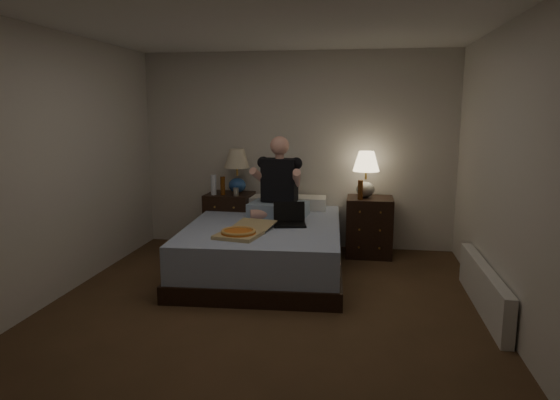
% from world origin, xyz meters
% --- Properties ---
extents(floor, '(4.00, 4.50, 0.00)m').
position_xyz_m(floor, '(0.00, 0.00, 0.00)').
color(floor, brown).
rests_on(floor, ground).
extents(ceiling, '(4.00, 4.50, 0.00)m').
position_xyz_m(ceiling, '(0.00, 0.00, 2.50)').
color(ceiling, white).
rests_on(ceiling, ground).
extents(wall_back, '(4.00, 0.00, 2.50)m').
position_xyz_m(wall_back, '(0.00, 2.25, 1.25)').
color(wall_back, silver).
rests_on(wall_back, ground).
extents(wall_front, '(4.00, 0.00, 2.50)m').
position_xyz_m(wall_front, '(0.00, -2.25, 1.25)').
color(wall_front, silver).
rests_on(wall_front, ground).
extents(wall_left, '(0.00, 4.50, 2.50)m').
position_xyz_m(wall_left, '(-2.00, 0.00, 1.25)').
color(wall_left, silver).
rests_on(wall_left, ground).
extents(wall_right, '(0.00, 4.50, 2.50)m').
position_xyz_m(wall_right, '(2.00, 0.00, 1.25)').
color(wall_right, silver).
rests_on(wall_right, ground).
extents(bed, '(1.74, 2.25, 0.54)m').
position_xyz_m(bed, '(-0.21, 1.14, 0.27)').
color(bed, '#546EA8').
rests_on(bed, floor).
extents(nightstand_left, '(0.58, 0.53, 0.73)m').
position_xyz_m(nightstand_left, '(-0.81, 1.93, 0.36)').
color(nightstand_left, black).
rests_on(nightstand_left, floor).
extents(nightstand_right, '(0.56, 0.50, 0.72)m').
position_xyz_m(nightstand_right, '(0.94, 1.94, 0.36)').
color(nightstand_right, black).
rests_on(nightstand_right, floor).
extents(lamp_left, '(0.40, 0.40, 0.56)m').
position_xyz_m(lamp_left, '(-0.73, 2.01, 1.01)').
color(lamp_left, '#2A539B').
rests_on(lamp_left, nightstand_left).
extents(lamp_right, '(0.39, 0.39, 0.56)m').
position_xyz_m(lamp_right, '(0.89, 1.97, 1.00)').
color(lamp_right, gray).
rests_on(lamp_right, nightstand_right).
extents(water_bottle, '(0.07, 0.07, 0.25)m').
position_xyz_m(water_bottle, '(-0.98, 1.81, 0.85)').
color(water_bottle, silver).
rests_on(water_bottle, nightstand_left).
extents(soda_can, '(0.07, 0.07, 0.10)m').
position_xyz_m(soda_can, '(-0.69, 1.77, 0.78)').
color(soda_can, beige).
rests_on(soda_can, nightstand_left).
extents(beer_bottle_left, '(0.06, 0.06, 0.23)m').
position_xyz_m(beer_bottle_left, '(-0.87, 1.82, 0.84)').
color(beer_bottle_left, '#5C300D').
rests_on(beer_bottle_left, nightstand_left).
extents(beer_bottle_right, '(0.06, 0.06, 0.23)m').
position_xyz_m(beer_bottle_right, '(0.82, 1.81, 0.83)').
color(beer_bottle_right, '#62310E').
rests_on(beer_bottle_right, nightstand_right).
extents(person, '(0.72, 0.60, 0.93)m').
position_xyz_m(person, '(-0.12, 1.53, 1.01)').
color(person, black).
rests_on(person, bed).
extents(laptop, '(0.39, 0.34, 0.24)m').
position_xyz_m(laptop, '(0.08, 1.05, 0.66)').
color(laptop, black).
rests_on(laptop, bed).
extents(pizza_box, '(0.54, 0.82, 0.08)m').
position_xyz_m(pizza_box, '(-0.35, 0.51, 0.58)').
color(pizza_box, tan).
rests_on(pizza_box, bed).
extents(radiator, '(0.10, 1.60, 0.40)m').
position_xyz_m(radiator, '(1.93, 0.35, 0.20)').
color(radiator, silver).
rests_on(radiator, floor).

